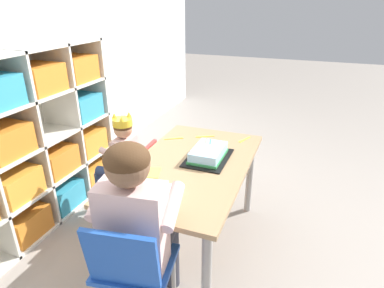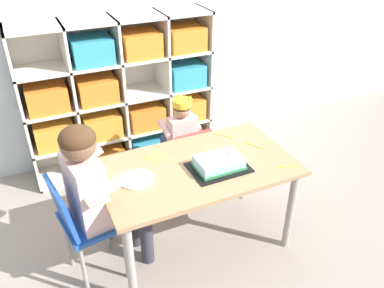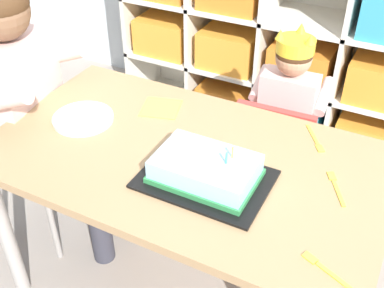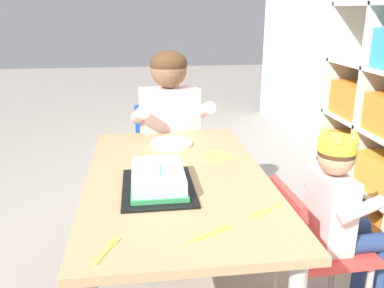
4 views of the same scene
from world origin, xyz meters
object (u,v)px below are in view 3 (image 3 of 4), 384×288
at_px(adult_helper_seated, 35,97).
at_px(fork_scattered_mid_table, 323,268).
at_px(fork_at_table_front_edge, 315,140).
at_px(fork_by_napkin, 336,186).
at_px(classroom_chair_adult_side, 18,137).
at_px(child_with_crown, 290,101).
at_px(paper_plate_stack, 83,118).
at_px(activity_table, 184,174).
at_px(birthday_cake_on_tray, 205,171).
at_px(classroom_chair_blue, 278,147).

xyz_separation_m(adult_helper_seated, fork_scattered_mid_table, (1.09, -0.27, -0.01)).
height_order(fork_at_table_front_edge, fork_scattered_mid_table, same).
bearing_deg(fork_by_napkin, classroom_chair_adult_side, -116.28).
relative_size(child_with_crown, paper_plate_stack, 4.25).
relative_size(activity_table, fork_at_table_front_edge, 9.27).
distance_m(birthday_cake_on_tray, fork_scattered_mid_table, 0.40).
bearing_deg(birthday_cake_on_tray, classroom_chair_adult_side, 173.51).
bearing_deg(fork_by_napkin, paper_plate_stack, -114.87).
xyz_separation_m(classroom_chair_blue, paper_plate_stack, (-0.53, -0.49, 0.26)).
height_order(child_with_crown, fork_by_napkin, child_with_crown).
bearing_deg(birthday_cake_on_tray, activity_table, 144.14).
xyz_separation_m(classroom_chair_adult_side, birthday_cake_on_tray, (0.83, -0.09, 0.21)).
xyz_separation_m(fork_by_napkin, fork_scattered_mid_table, (0.04, -0.29, 0.00)).
xyz_separation_m(adult_helper_seated, fork_at_table_front_edge, (0.94, 0.21, -0.01)).
xyz_separation_m(child_with_crown, paper_plate_stack, (-0.53, -0.60, 0.11)).
bearing_deg(classroom_chair_adult_side, child_with_crown, -64.58).
xyz_separation_m(child_with_crown, classroom_chair_adult_side, (-0.87, -0.59, -0.08)).
height_order(classroom_chair_blue, child_with_crown, child_with_crown).
height_order(fork_by_napkin, fork_scattered_mid_table, same).
height_order(classroom_chair_blue, adult_helper_seated, adult_helper_seated).
relative_size(classroom_chair_blue, classroom_chair_adult_side, 0.85).
xyz_separation_m(child_with_crown, fork_scattered_mid_table, (0.34, -0.84, 0.11)).
height_order(child_with_crown, adult_helper_seated, adult_helper_seated).
height_order(activity_table, child_with_crown, child_with_crown).
relative_size(classroom_chair_blue, adult_helper_seated, 0.59).
height_order(classroom_chair_blue, birthday_cake_on_tray, birthday_cake_on_tray).
xyz_separation_m(birthday_cake_on_tray, fork_at_table_front_edge, (0.22, 0.33, -0.03)).
bearing_deg(adult_helper_seated, paper_plate_stack, -105.15).
relative_size(classroom_chair_adult_side, birthday_cake_on_tray, 2.07).
height_order(activity_table, fork_scattered_mid_table, fork_scattered_mid_table).
xyz_separation_m(activity_table, fork_at_table_front_edge, (0.33, 0.25, 0.08)).
bearing_deg(activity_table, fork_at_table_front_edge, 36.83).
bearing_deg(birthday_cake_on_tray, child_with_crown, 86.87).
xyz_separation_m(classroom_chair_adult_side, fork_scattered_mid_table, (1.21, -0.25, 0.18)).
height_order(activity_table, classroom_chair_adult_side, classroom_chair_adult_side).
bearing_deg(fork_by_napkin, activity_table, -110.62).
distance_m(fork_at_table_front_edge, fork_by_napkin, 0.22).
distance_m(adult_helper_seated, paper_plate_stack, 0.23).
height_order(birthday_cake_on_tray, fork_by_napkin, birthday_cake_on_tray).
xyz_separation_m(classroom_chair_blue, fork_scattered_mid_table, (0.33, -0.74, 0.26)).
height_order(adult_helper_seated, fork_by_napkin, adult_helper_seated).
bearing_deg(classroom_chair_blue, classroom_chair_adult_side, 26.19).
relative_size(activity_table, paper_plate_stack, 6.01).
relative_size(paper_plate_stack, fork_by_napkin, 1.52).
height_order(child_with_crown, paper_plate_stack, child_with_crown).
bearing_deg(fork_by_napkin, birthday_cake_on_tray, -95.58).
relative_size(fork_at_table_front_edge, fork_scattered_mid_table, 1.02).
distance_m(classroom_chair_adult_side, paper_plate_stack, 0.39).
bearing_deg(birthday_cake_on_tray, fork_at_table_front_edge, 55.82).
bearing_deg(fork_at_table_front_edge, classroom_chair_blue, 1.97).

